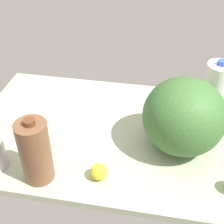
{
  "coord_description": "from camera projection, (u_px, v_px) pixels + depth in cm",
  "views": [
    {
      "loc": [
        -18.1,
        98.91,
        90.19
      ],
      "look_at": [
        0.0,
        0.0,
        13.0
      ],
      "focal_mm": 50.0,
      "sensor_mm": 36.0,
      "label": 1
    }
  ],
  "objects": [
    {
      "name": "milk_jug",
      "position": [
        216.0,
        91.0,
        1.33
      ],
      "size": [
        11.71,
        11.71,
        27.59
      ],
      "color": "white",
      "rests_on": "countertop"
    },
    {
      "name": "chocolate_milk_jug",
      "position": [
        35.0,
        152.0,
        1.06
      ],
      "size": [
        10.8,
        10.8,
        26.09
      ],
      "color": "brown",
      "rests_on": "countertop"
    },
    {
      "name": "countertop",
      "position": [
        112.0,
        133.0,
        1.34
      ],
      "size": [
        120.0,
        76.0,
        3.0
      ],
      "primitive_type": "cube",
      "color": "#A4AD8F",
      "rests_on": "ground"
    },
    {
      "name": "lemon_far_back",
      "position": [
        99.0,
        172.0,
        1.11
      ],
      "size": [
        6.1,
        6.1,
        6.1
      ],
      "primitive_type": "sphere",
      "color": "yellow",
      "rests_on": "countertop"
    },
    {
      "name": "watermelon",
      "position": [
        184.0,
        116.0,
        1.17
      ],
      "size": [
        31.26,
        31.26,
        29.66
      ],
      "primitive_type": "ellipsoid",
      "color": "#38652F",
      "rests_on": "countertop"
    }
  ]
}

